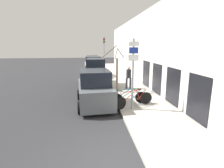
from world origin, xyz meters
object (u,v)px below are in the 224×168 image
Objects in this scene: parked_car_2 at (93,68)px; parked_car_3 at (92,64)px; signpost at (133,70)px; pedestrian_near at (129,76)px; parked_car_0 at (95,89)px; bicycle_2 at (127,97)px; parked_car_1 at (96,74)px; street_tree at (116,71)px; bicycle_0 at (133,99)px; traffic_light at (104,50)px; bicycle_1 at (132,98)px.

parked_car_3 is at bearing 88.43° from parked_car_2.
pedestrian_near is at bearing 79.86° from signpost.
pedestrian_near is (2.82, 3.36, 0.20)m from parked_car_0.
parked_car_0 is at bearing -92.35° from parked_car_2.
parked_car_2 reaches higher than bicycle_2.
street_tree reaches higher than parked_car_1.
parked_car_1 is (-1.88, 5.88, 0.56)m from bicycle_0.
parked_car_3 is (-0.01, 5.09, -0.07)m from parked_car_2.
bicycle_2 is 1.38× the size of pedestrian_near.
bicycle_0 is 2.38m from parked_car_0.
traffic_light is at bearing 52.25° from parked_car_2.
parked_car_0 is 12.53m from traffic_light.
bicycle_0 is at bearing -156.66° from bicycle_2.
traffic_light is at bearing 78.62° from parked_car_0.
bicycle_1 is 11.07m from parked_car_2.
pedestrian_near reaches higher than bicycle_1.
parked_car_2 is 5.09m from parked_car_3.
bicycle_0 is 13.45m from traffic_light.
street_tree reaches higher than bicycle_1.
parked_car_3 is at bearing -19.01° from bicycle_0.
street_tree reaches higher than parked_car_0.
bicycle_1 is at bearing -84.99° from pedestrian_near.
bicycle_0 is 16.39m from parked_car_3.
bicycle_0 is 0.90× the size of bicycle_1.
street_tree is (-0.29, 3.79, -0.55)m from signpost.
bicycle_1 is 1.39× the size of pedestrian_near.
signpost reaches higher than parked_car_1.
parked_car_1 is at bearing -89.16° from parked_car_3.
bicycle_0 is 0.91× the size of bicycle_2.
pedestrian_near is (2.56, -1.57, 0.06)m from parked_car_1.
bicycle_0 is 0.54m from bicycle_2.
traffic_light is at bearing 90.49° from street_tree.
parked_car_2 is (-0.14, 5.29, -0.04)m from parked_car_1.
bicycle_2 is 0.55× the size of parked_car_3.
bicycle_1 is 4.12m from pedestrian_near.
parked_car_1 is 2.93m from street_tree.
signpost is 16.81m from parked_car_3.
parked_car_2 is at bearing 99.11° from signpost.
parked_car_3 is (-1.86, 16.66, -1.26)m from signpost.
parked_car_3 is at bearing -2.50° from bicycle_2.
traffic_light is (1.49, -3.05, 2.02)m from parked_car_3.
parked_car_1 reaches higher than parked_car_0.
bicycle_2 is 0.55× the size of parked_car_1.
traffic_light is at bearing 91.57° from signpost.
parked_car_1 is 0.99× the size of traffic_light.
bicycle_0 is at bearing -81.42° from parked_car_2.
street_tree is at bearing 51.39° from parked_car_0.
street_tree is 9.90m from traffic_light.
traffic_light reaches higher than pedestrian_near.
pedestrian_near is (2.71, -11.95, 0.17)m from parked_car_3.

